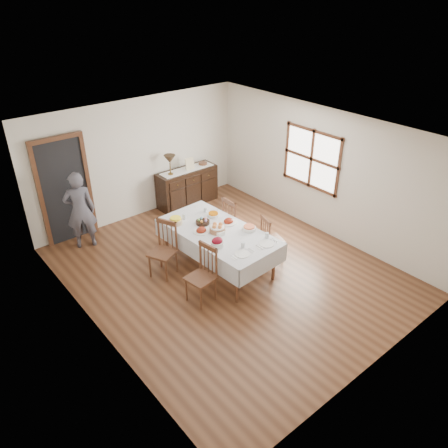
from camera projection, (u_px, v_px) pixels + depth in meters
ground at (227, 271)px, 8.05m from camera, size 6.00×6.00×0.00m
room_shell at (205, 184)px, 7.44m from camera, size 5.02×6.02×2.65m
dining_table at (218, 235)px, 7.83m from camera, size 1.29×2.33×0.78m
chair_left_near at (203, 274)px, 7.11m from camera, size 0.47×0.47×1.01m
chair_left_far at (164, 249)px, 7.75m from camera, size 0.57×0.57×1.03m
chair_right_near at (270, 238)px, 8.17m from camera, size 0.47×0.47×0.91m
chair_right_far at (234, 221)px, 8.63m from camera, size 0.43×0.43×1.02m
sideboard at (187, 187)px, 10.23m from camera, size 1.45×0.53×0.87m
person at (80, 208)px, 8.41m from camera, size 0.61×0.50×1.69m
bread_basket at (217, 229)px, 7.72m from camera, size 0.28×0.28×0.17m
egg_basket at (203, 222)px, 7.99m from camera, size 0.26×0.26×0.11m
ham_platter_a at (201, 231)px, 7.73m from camera, size 0.29×0.29×0.11m
ham_platter_b at (229, 221)px, 8.02m from camera, size 0.31×0.31×0.11m
beet_bowl at (217, 242)px, 7.30m from camera, size 0.22×0.22×0.16m
carrot_bowl at (213, 215)px, 8.23m from camera, size 0.22×0.22×0.09m
pineapple_bowl at (176, 221)px, 7.98m from camera, size 0.25×0.25×0.13m
casserole_dish at (249, 228)px, 7.79m from camera, size 0.25×0.25×0.08m
butter_dish at (220, 233)px, 7.64m from camera, size 0.15×0.10×0.07m
setting_left at (242, 251)px, 7.17m from camera, size 0.43×0.31×0.10m
setting_right at (267, 241)px, 7.44m from camera, size 0.43×0.31×0.10m
glass_far_a at (184, 216)px, 8.14m from camera, size 0.06×0.06×0.11m
glass_far_b at (205, 210)px, 8.39m from camera, size 0.06×0.06×0.09m
runner at (187, 169)px, 10.02m from camera, size 1.30×0.35×0.01m
table_lamp at (170, 160)px, 9.59m from camera, size 0.26×0.26×0.46m
picture_frame at (190, 164)px, 9.95m from camera, size 0.22×0.08×0.28m
deco_bowl at (203, 163)px, 10.27m from camera, size 0.20×0.20×0.06m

